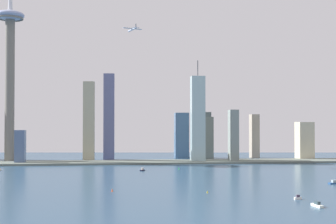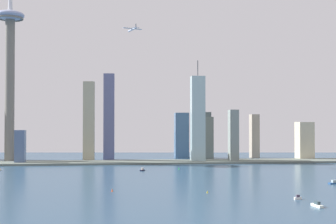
{
  "view_description": "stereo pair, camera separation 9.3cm",
  "coord_description": "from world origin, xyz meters",
  "px_view_note": "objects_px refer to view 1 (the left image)",
  "views": [
    {
      "loc": [
        -59.38,
        -281.35,
        69.71
      ],
      "look_at": [
        12.41,
        463.1,
        84.32
      ],
      "focal_mm": 48.58,
      "sensor_mm": 36.0,
      "label": 1
    },
    {
      "loc": [
        -59.29,
        -281.36,
        69.71
      ],
      "look_at": [
        12.41,
        463.1,
        84.32
      ],
      "focal_mm": 48.58,
      "sensor_mm": 36.0,
      "label": 2
    }
  ],
  "objects_px": {
    "boat_0": "(334,182)",
    "channel_buoy_2": "(179,168)",
    "channel_buoy_0": "(112,190)",
    "skyscraper_8": "(208,137)",
    "boat_6": "(142,170)",
    "skyscraper_10": "(233,136)",
    "skyscraper_3": "(181,135)",
    "channel_buoy_1": "(207,192)",
    "airplane": "(132,29)",
    "skyscraper_9": "(198,119)",
    "boat_3": "(317,205)",
    "boat_7": "(298,198)",
    "skyscraper_1": "(304,141)",
    "skyscraper_0": "(254,136)",
    "skyscraper_5": "(89,122)",
    "observation_tower": "(10,55)",
    "skyscraper_6": "(20,147)",
    "skyscraper_2": "(109,117)"
  },
  "relations": [
    {
      "from": "boat_3",
      "to": "boat_7",
      "type": "relative_size",
      "value": 1.86
    },
    {
      "from": "skyscraper_8",
      "to": "boat_6",
      "type": "distance_m",
      "value": 231.85
    },
    {
      "from": "skyscraper_5",
      "to": "skyscraper_9",
      "type": "xyz_separation_m",
      "value": [
        183.42,
        -35.81,
        3.82
      ]
    },
    {
      "from": "skyscraper_8",
      "to": "boat_0",
      "type": "bearing_deg",
      "value": -77.01
    },
    {
      "from": "skyscraper_8",
      "to": "boat_0",
      "type": "height_order",
      "value": "skyscraper_8"
    },
    {
      "from": "skyscraper_8",
      "to": "skyscraper_9",
      "type": "distance_m",
      "value": 83.5
    },
    {
      "from": "observation_tower",
      "to": "channel_buoy_1",
      "type": "xyz_separation_m",
      "value": [
        271.14,
        -346.76,
        -178.93
      ]
    },
    {
      "from": "skyscraper_8",
      "to": "skyscraper_9",
      "type": "xyz_separation_m",
      "value": [
        -30.34,
        -70.86,
        32.11
      ]
    },
    {
      "from": "channel_buoy_0",
      "to": "skyscraper_0",
      "type": "bearing_deg",
      "value": 56.27
    },
    {
      "from": "observation_tower",
      "to": "airplane",
      "type": "relative_size",
      "value": 11.04
    },
    {
      "from": "skyscraper_2",
      "to": "boat_0",
      "type": "relative_size",
      "value": 11.1
    },
    {
      "from": "observation_tower",
      "to": "skyscraper_6",
      "type": "bearing_deg",
      "value": -50.55
    },
    {
      "from": "boat_0",
      "to": "channel_buoy_2",
      "type": "height_order",
      "value": "boat_0"
    },
    {
      "from": "boat_7",
      "to": "skyscraper_6",
      "type": "bearing_deg",
      "value": 118.8
    },
    {
      "from": "skyscraper_10",
      "to": "skyscraper_9",
      "type": "bearing_deg",
      "value": -176.03
    },
    {
      "from": "boat_6",
      "to": "airplane",
      "type": "xyz_separation_m",
      "value": [
        -12.71,
        81.35,
        212.9
      ]
    },
    {
      "from": "skyscraper_5",
      "to": "channel_buoy_1",
      "type": "bearing_deg",
      "value": -68.4
    },
    {
      "from": "observation_tower",
      "to": "boat_6",
      "type": "bearing_deg",
      "value": -34.01
    },
    {
      "from": "boat_3",
      "to": "channel_buoy_1",
      "type": "relative_size",
      "value": 4.89
    },
    {
      "from": "skyscraper_0",
      "to": "skyscraper_3",
      "type": "height_order",
      "value": "skyscraper_3"
    },
    {
      "from": "skyscraper_1",
      "to": "skyscraper_8",
      "type": "relative_size",
      "value": 0.79
    },
    {
      "from": "skyscraper_2",
      "to": "skyscraper_3",
      "type": "relative_size",
      "value": 1.82
    },
    {
      "from": "observation_tower",
      "to": "airplane",
      "type": "height_order",
      "value": "observation_tower"
    },
    {
      "from": "skyscraper_9",
      "to": "channel_buoy_2",
      "type": "bearing_deg",
      "value": -113.07
    },
    {
      "from": "observation_tower",
      "to": "skyscraper_5",
      "type": "relative_size",
      "value": 2.58
    },
    {
      "from": "channel_buoy_2",
      "to": "channel_buoy_0",
      "type": "bearing_deg",
      "value": -114.65
    },
    {
      "from": "skyscraper_1",
      "to": "skyscraper_8",
      "type": "distance_m",
      "value": 172.7
    },
    {
      "from": "skyscraper_3",
      "to": "channel_buoy_1",
      "type": "height_order",
      "value": "skyscraper_3"
    },
    {
      "from": "skyscraper_5",
      "to": "skyscraper_10",
      "type": "xyz_separation_m",
      "value": [
        245.35,
        -31.51,
        -24.25
      ]
    },
    {
      "from": "boat_7",
      "to": "channel_buoy_1",
      "type": "relative_size",
      "value": 2.63
    },
    {
      "from": "skyscraper_10",
      "to": "channel_buoy_2",
      "type": "relative_size",
      "value": 30.49
    },
    {
      "from": "skyscraper_0",
      "to": "skyscraper_1",
      "type": "relative_size",
      "value": 1.21
    },
    {
      "from": "boat_7",
      "to": "channel_buoy_0",
      "type": "relative_size",
      "value": 2.65
    },
    {
      "from": "skyscraper_0",
      "to": "skyscraper_1",
      "type": "xyz_separation_m",
      "value": [
        77.6,
        -49.15,
        -7.17
      ]
    },
    {
      "from": "skyscraper_6",
      "to": "skyscraper_2",
      "type": "bearing_deg",
      "value": 27.63
    },
    {
      "from": "skyscraper_2",
      "to": "skyscraper_5",
      "type": "bearing_deg",
      "value": -133.47
    },
    {
      "from": "skyscraper_1",
      "to": "channel_buoy_0",
      "type": "bearing_deg",
      "value": -134.96
    },
    {
      "from": "skyscraper_3",
      "to": "observation_tower",
      "type": "bearing_deg",
      "value": -166.69
    },
    {
      "from": "skyscraper_8",
      "to": "boat_6",
      "type": "height_order",
      "value": "skyscraper_8"
    },
    {
      "from": "skyscraper_1",
      "to": "skyscraper_9",
      "type": "relative_size",
      "value": 0.39
    },
    {
      "from": "skyscraper_5",
      "to": "channel_buoy_0",
      "type": "xyz_separation_m",
      "value": [
        48.82,
        -336.63,
        -67.19
      ]
    },
    {
      "from": "skyscraper_6",
      "to": "boat_7",
      "type": "bearing_deg",
      "value": -48.37
    },
    {
      "from": "skyscraper_5",
      "to": "skyscraper_9",
      "type": "relative_size",
      "value": 0.8
    },
    {
      "from": "skyscraper_9",
      "to": "boat_3",
      "type": "distance_m",
      "value": 404.89
    },
    {
      "from": "skyscraper_5",
      "to": "channel_buoy_2",
      "type": "distance_m",
      "value": 208.65
    },
    {
      "from": "observation_tower",
      "to": "boat_3",
      "type": "xyz_separation_m",
      "value": [
        346.96,
        -424.66,
        -178.69
      ]
    },
    {
      "from": "skyscraper_0",
      "to": "channel_buoy_0",
      "type": "height_order",
      "value": "skyscraper_0"
    },
    {
      "from": "skyscraper_3",
      "to": "airplane",
      "type": "distance_m",
      "value": 238.56
    },
    {
      "from": "skyscraper_8",
      "to": "boat_6",
      "type": "relative_size",
      "value": 9.56
    },
    {
      "from": "skyscraper_3",
      "to": "boat_7",
      "type": "distance_m",
      "value": 464.62
    }
  ]
}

